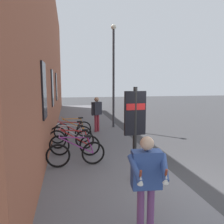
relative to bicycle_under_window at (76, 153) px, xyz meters
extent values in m
plane|color=#38383A|center=(4.04, -3.62, -0.51)|extent=(60.00, 60.00, 0.00)
cube|color=slate|center=(6.04, -0.87, -0.45)|extent=(24.00, 3.50, 0.12)
cube|color=#9E563D|center=(7.04, 1.18, 3.76)|extent=(22.00, 0.60, 8.55)
cube|color=black|center=(0.04, 0.86, 1.89)|extent=(0.90, 0.06, 1.60)
cube|color=black|center=(3.54, 0.86, 1.89)|extent=(0.90, 0.06, 1.60)
cube|color=black|center=(7.04, 0.86, 1.89)|extent=(0.90, 0.06, 1.60)
torus|color=black|center=(-0.02, 0.53, -0.03)|extent=(0.09, 0.72, 0.72)
torus|color=black|center=(0.02, -0.52, -0.03)|extent=(0.09, 0.72, 0.72)
cylinder|color=#8C338C|center=(0.00, -0.02, 0.25)|extent=(0.08, 1.02, 0.58)
cylinder|color=#8C338C|center=(0.00, 0.06, 0.50)|extent=(0.08, 0.85, 0.09)
cylinder|color=#8C338C|center=(0.02, -0.44, 0.22)|extent=(0.04, 0.19, 0.51)
cube|color=black|center=(0.02, -0.37, 0.51)|extent=(0.11, 0.20, 0.06)
cylinder|color=#8C338C|center=(-0.02, 0.48, 0.57)|extent=(0.48, 0.05, 0.02)
torus|color=black|center=(1.07, 0.54, -0.03)|extent=(0.21, 0.72, 0.72)
torus|color=black|center=(0.86, -0.49, -0.03)|extent=(0.21, 0.72, 0.72)
cylinder|color=#B21E1E|center=(0.96, 0.00, 0.25)|extent=(0.25, 1.00, 0.58)
cylinder|color=#B21E1E|center=(0.98, 0.07, 0.50)|extent=(0.21, 0.84, 0.09)
cylinder|color=#B21E1E|center=(0.87, -0.42, 0.22)|extent=(0.07, 0.19, 0.51)
cube|color=black|center=(0.89, -0.34, 0.51)|extent=(0.14, 0.22, 0.06)
cylinder|color=#B21E1E|center=(1.06, 0.49, 0.57)|extent=(0.47, 0.12, 0.02)
torus|color=black|center=(1.91, 0.64, -0.03)|extent=(0.23, 0.71, 0.72)
torus|color=black|center=(1.66, -0.38, -0.03)|extent=(0.23, 0.71, 0.72)
cylinder|color=silver|center=(1.78, 0.11, 0.25)|extent=(0.28, 1.00, 0.58)
cylinder|color=silver|center=(1.80, 0.18, 0.50)|extent=(0.24, 0.84, 0.09)
cylinder|color=silver|center=(1.68, -0.30, 0.22)|extent=(0.08, 0.19, 0.51)
cube|color=black|center=(1.69, -0.23, 0.51)|extent=(0.15, 0.22, 0.06)
cylinder|color=silver|center=(1.90, 0.59, 0.57)|extent=(0.47, 0.14, 0.02)
torus|color=black|center=(2.62, 0.66, -0.03)|extent=(0.11, 0.72, 0.72)
torus|color=black|center=(2.55, -0.39, -0.03)|extent=(0.11, 0.72, 0.72)
cylinder|color=#B21E1E|center=(2.58, 0.11, 0.25)|extent=(0.10, 1.02, 0.58)
cylinder|color=#B21E1E|center=(2.59, 0.18, 0.50)|extent=(0.09, 0.85, 0.09)
cylinder|color=#B21E1E|center=(2.56, -0.31, 0.22)|extent=(0.05, 0.19, 0.51)
cube|color=black|center=(2.56, -0.24, 0.51)|extent=(0.11, 0.21, 0.06)
cylinder|color=#B21E1E|center=(2.62, 0.61, 0.57)|extent=(0.48, 0.05, 0.02)
torus|color=black|center=(3.32, 0.52, -0.03)|extent=(0.25, 0.71, 0.72)
torus|color=black|center=(3.60, -0.50, -0.03)|extent=(0.25, 0.71, 0.72)
cylinder|color=orange|center=(3.47, -0.01, 0.25)|extent=(0.30, 0.99, 0.58)
cylinder|color=orange|center=(3.45, 0.06, 0.50)|extent=(0.26, 0.83, 0.09)
cylinder|color=orange|center=(3.58, -0.42, 0.22)|extent=(0.08, 0.19, 0.51)
cube|color=black|center=(3.56, -0.35, 0.51)|extent=(0.15, 0.22, 0.06)
cylinder|color=orange|center=(3.34, 0.47, 0.57)|extent=(0.47, 0.15, 0.02)
cylinder|color=black|center=(-1.29, -1.42, 0.81)|extent=(0.10, 0.10, 2.40)
cube|color=black|center=(-1.29, -1.42, 1.36)|extent=(0.12, 0.55, 1.10)
cube|color=red|center=(-1.29, -1.42, 1.53)|extent=(0.13, 0.50, 0.16)
cylinder|color=maroon|center=(4.58, -1.30, 0.05)|extent=(0.13, 0.13, 0.88)
cylinder|color=maroon|center=(4.46, -1.16, 0.05)|extent=(0.13, 0.13, 0.88)
cube|color=#26262D|center=(4.52, -1.23, 0.82)|extent=(0.52, 0.56, 0.66)
sphere|color=tan|center=(4.52, -1.23, 1.28)|extent=(0.24, 0.24, 0.24)
cylinder|color=#26262D|center=(4.70, -1.46, 0.78)|extent=(0.10, 0.10, 0.59)
cylinder|color=#26262D|center=(4.34, -1.00, 0.78)|extent=(0.10, 0.10, 0.59)
cylinder|color=#723F72|center=(-3.24, -1.08, 0.02)|extent=(0.12, 0.12, 0.82)
cylinder|color=#723F72|center=(-3.23, -0.91, 0.02)|extent=(0.12, 0.12, 0.82)
cube|color=#334C8C|center=(-3.24, -1.00, 0.73)|extent=(0.28, 0.50, 0.61)
sphere|color=#D8AD8C|center=(-3.24, -1.00, 1.16)|extent=(0.22, 0.22, 0.22)
cylinder|color=#334C8C|center=(-3.44, -1.21, 0.83)|extent=(0.44, 0.22, 0.34)
cone|color=white|center=(-3.63, -1.15, 0.73)|extent=(0.13, 0.10, 0.16)
cylinder|color=brown|center=(-3.63, -1.15, 0.83)|extent=(0.06, 0.04, 0.11)
cylinder|color=#334C8C|center=(-3.40, -0.75, 0.83)|extent=(0.44, 0.14, 0.34)
cone|color=white|center=(-3.59, -0.78, 0.73)|extent=(0.13, 0.10, 0.16)
cylinder|color=brown|center=(-3.59, -0.78, 0.83)|extent=(0.06, 0.04, 0.11)
cylinder|color=#333338|center=(5.48, -2.32, 2.30)|extent=(0.12, 0.12, 5.37)
sphere|color=silver|center=(5.48, -2.32, 5.10)|extent=(0.28, 0.28, 0.28)
camera|label=1|loc=(-6.35, 0.21, 2.10)|focal=34.54mm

